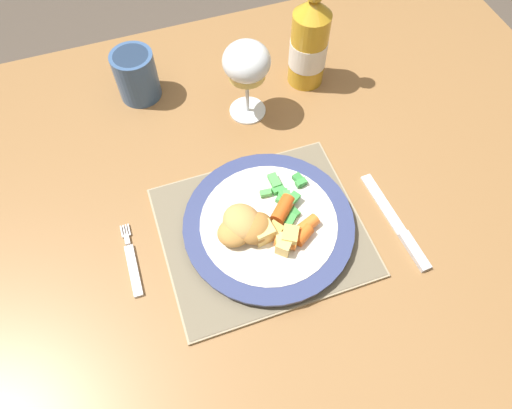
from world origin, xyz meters
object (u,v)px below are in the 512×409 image
at_px(table_knife, 400,229).
at_px(drinking_cup, 136,75).
at_px(wine_glass, 247,65).
at_px(dining_table, 227,234).
at_px(fork, 132,265).
at_px(dinner_plate, 269,225).
at_px(bottle, 309,42).

distance_m(table_knife, drinking_cup, 0.55).
distance_m(wine_glass, drinking_cup, 0.22).
height_order(dining_table, wine_glass, wine_glass).
relative_size(fork, wine_glass, 0.82).
height_order(dinner_plate, drinking_cup, drinking_cup).
xyz_separation_m(fork, bottle, (0.41, 0.29, 0.09)).
xyz_separation_m(dining_table, fork, (-0.16, -0.05, 0.08)).
relative_size(dinner_plate, bottle, 1.12).
bearing_deg(fork, table_knife, -10.74).
height_order(table_knife, wine_glass, wine_glass).
height_order(dining_table, drinking_cup, drinking_cup).
relative_size(dinner_plate, drinking_cup, 2.85).
xyz_separation_m(dinner_plate, drinking_cup, (-0.13, 0.37, 0.03)).
height_order(dinner_plate, table_knife, dinner_plate).
distance_m(dinner_plate, fork, 0.22).
height_order(dinner_plate, fork, dinner_plate).
bearing_deg(drinking_cup, dinner_plate, -70.05).
distance_m(dining_table, fork, 0.19).
distance_m(dinner_plate, table_knife, 0.21).
bearing_deg(fork, dinner_plate, -2.61).
xyz_separation_m(dining_table, wine_glass, (0.11, 0.20, 0.19)).
distance_m(dining_table, bottle, 0.39).
relative_size(wine_glass, drinking_cup, 1.62).
bearing_deg(table_knife, fork, 169.26).
xyz_separation_m(fork, wine_glass, (0.27, 0.25, 0.11)).
xyz_separation_m(wine_glass, drinking_cup, (-0.18, 0.11, -0.06)).
height_order(table_knife, drinking_cup, drinking_cup).
bearing_deg(fork, dining_table, 15.65).
bearing_deg(wine_glass, fork, -137.90).
xyz_separation_m(dining_table, dinner_plate, (0.06, -0.06, 0.10)).
distance_m(wine_glass, bottle, 0.15).
height_order(wine_glass, bottle, bottle).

